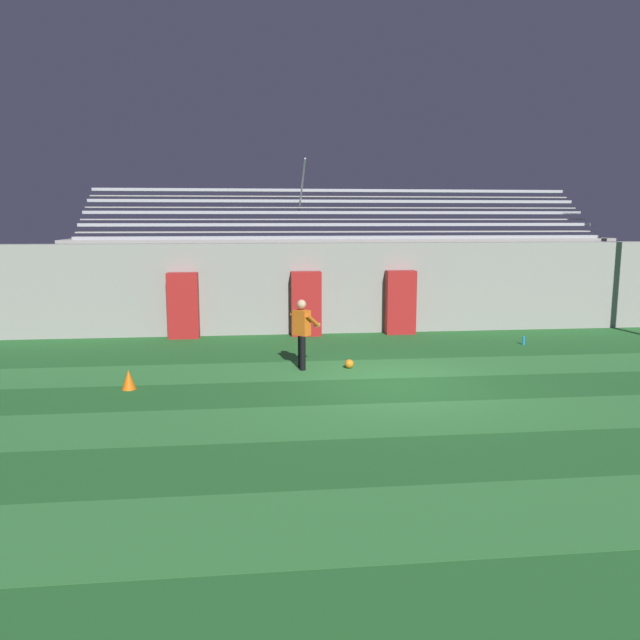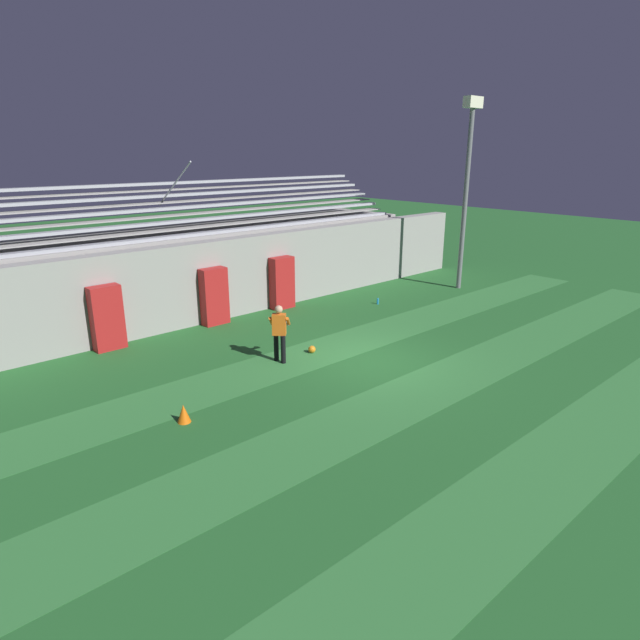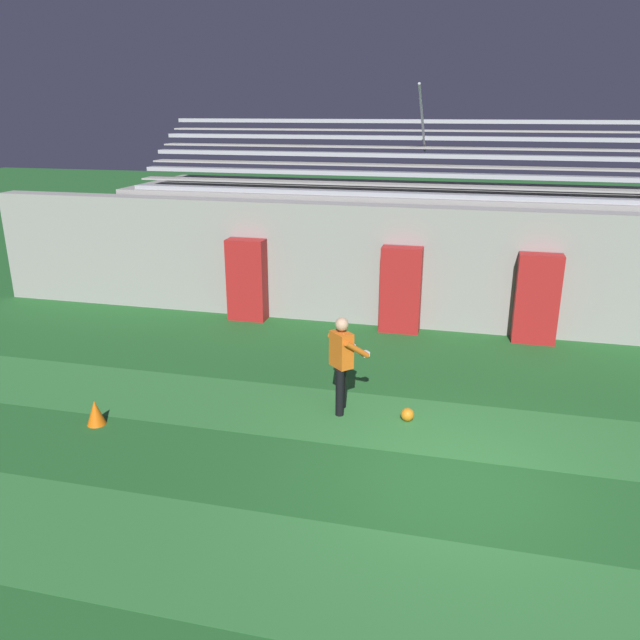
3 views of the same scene
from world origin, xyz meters
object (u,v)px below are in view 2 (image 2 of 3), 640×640
object	(u,v)px
floodlight_pole	(468,171)
goalkeeper	(279,330)
soccer_ball	(312,349)
padding_pillar_far_left	(107,318)
padding_pillar_gate_right	(282,283)
water_bottle	(378,301)
padding_pillar_gate_left	(214,296)
traffic_cone	(184,413)

from	to	relation	value
floodlight_pole	goalkeeper	bearing A→B (deg)	-171.92
soccer_ball	padding_pillar_far_left	bearing A→B (deg)	134.97
padding_pillar_gate_right	soccer_ball	world-z (taller)	padding_pillar_gate_right
padding_pillar_far_left	water_bottle	distance (m)	9.98
padding_pillar_gate_right	water_bottle	xyz separation A→B (m)	(3.10, -2.09, -0.86)
padding_pillar_gate_right	floodlight_pole	distance (m)	9.04
padding_pillar_far_left	padding_pillar_gate_left	bearing A→B (deg)	0.00
padding_pillar_far_left	goalkeeper	xyz separation A→B (m)	(3.22, -4.25, -0.03)
padding_pillar_gate_left	padding_pillar_far_left	world-z (taller)	same
padding_pillar_gate_left	padding_pillar_gate_right	distance (m)	2.94
soccer_ball	traffic_cone	size ratio (longest dim) A/B	0.52
floodlight_pole	water_bottle	distance (m)	6.68
padding_pillar_gate_left	goalkeeper	xyz separation A→B (m)	(-0.47, -4.25, -0.03)
padding_pillar_gate_right	water_bottle	bearing A→B (deg)	-33.97
padding_pillar_far_left	traffic_cone	xyz separation A→B (m)	(-0.56, -5.66, -0.77)
goalkeeper	water_bottle	world-z (taller)	goalkeeper
soccer_ball	water_bottle	world-z (taller)	water_bottle
padding_pillar_far_left	padding_pillar_gate_right	bearing A→B (deg)	0.00
padding_pillar_gate_right	floodlight_pole	world-z (taller)	floodlight_pole
padding_pillar_gate_right	floodlight_pole	xyz separation A→B (m)	(7.68, -2.68, 3.97)
padding_pillar_gate_right	goalkeeper	distance (m)	5.45
padding_pillar_far_left	soccer_ball	size ratio (longest dim) A/B	8.93
soccer_ball	water_bottle	bearing A→B (deg)	22.78
padding_pillar_gate_right	padding_pillar_gate_left	bearing A→B (deg)	180.00
traffic_cone	floodlight_pole	bearing A→B (deg)	11.36
padding_pillar_far_left	water_bottle	world-z (taller)	padding_pillar_far_left
padding_pillar_gate_right	floodlight_pole	size ratio (longest dim) A/B	0.25
padding_pillar_far_left	water_bottle	bearing A→B (deg)	-12.11
floodlight_pole	soccer_ball	bearing A→B (deg)	-170.48
traffic_cone	water_bottle	distance (m)	10.89
water_bottle	goalkeeper	bearing A→B (deg)	-161.60
floodlight_pole	water_bottle	world-z (taller)	floodlight_pole
floodlight_pole	traffic_cone	size ratio (longest dim) A/B	18.56
traffic_cone	goalkeeper	bearing A→B (deg)	20.50
floodlight_pole	padding_pillar_gate_left	bearing A→B (deg)	165.85
water_bottle	padding_pillar_far_left	bearing A→B (deg)	167.89
floodlight_pole	soccer_ball	distance (m)	11.20
padding_pillar_far_left	goalkeeper	size ratio (longest dim) A/B	1.18
padding_pillar_far_left	traffic_cone	world-z (taller)	padding_pillar_far_left
padding_pillar_gate_right	traffic_cone	size ratio (longest dim) A/B	4.68
padding_pillar_gate_left	soccer_ball	world-z (taller)	padding_pillar_gate_left
padding_pillar_gate_left	soccer_ball	size ratio (longest dim) A/B	8.93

